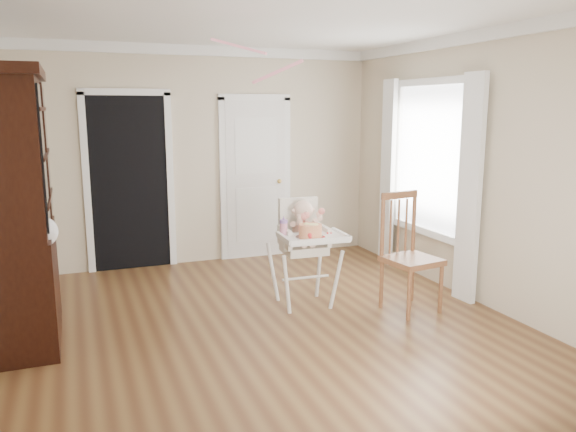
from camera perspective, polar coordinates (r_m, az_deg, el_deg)
name	(u,v)px	position (r m, az deg, el deg)	size (l,w,h in m)	color
floor	(268,330)	(5.13, -2.08, -11.45)	(5.00, 5.00, 0.00)	#51311B
ceiling	(265,14)	(4.81, -2.31, 19.84)	(5.00, 5.00, 0.00)	white
wall_back	(202,157)	(7.18, -8.75, 5.97)	(4.50, 4.50, 0.00)	beige
wall_right	(480,170)	(5.91, 18.97, 4.46)	(5.00, 5.00, 0.00)	beige
crown_molding	(265,22)	(4.80, -2.31, 19.13)	(4.50, 5.00, 0.12)	white
doorway	(129,179)	(7.05, -15.82, 3.62)	(1.06, 0.05, 2.22)	black
closet_door	(256,180)	(7.38, -3.30, 3.66)	(0.96, 0.09, 2.13)	white
window_right	(427,168)	(6.50, 13.92, 4.71)	(0.13, 1.84, 2.30)	white
high_chair	(304,240)	(5.55, 1.65, -2.41)	(0.66, 0.80, 1.09)	white
baby	(303,224)	(5.54, 1.58, -0.84)	(0.31, 0.24, 0.47)	beige
cake	(310,231)	(5.25, 2.30, -1.53)	(0.28, 0.28, 0.13)	silver
sippy_cup	(284,227)	(5.36, -0.45, -1.10)	(0.08, 0.08, 0.19)	pink
china_cabinet	(17,209)	(5.14, -25.81, 0.69)	(0.60, 1.35, 2.27)	black
dining_chair	(409,256)	(5.59, 12.22, -4.02)	(0.53, 0.53, 1.15)	brown
streamer	(238,46)	(4.58, -5.07, 16.80)	(0.03, 0.50, 0.02)	pink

